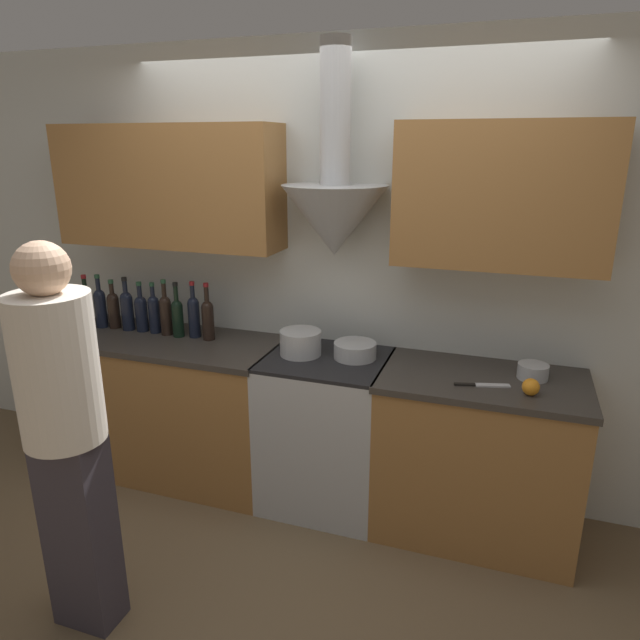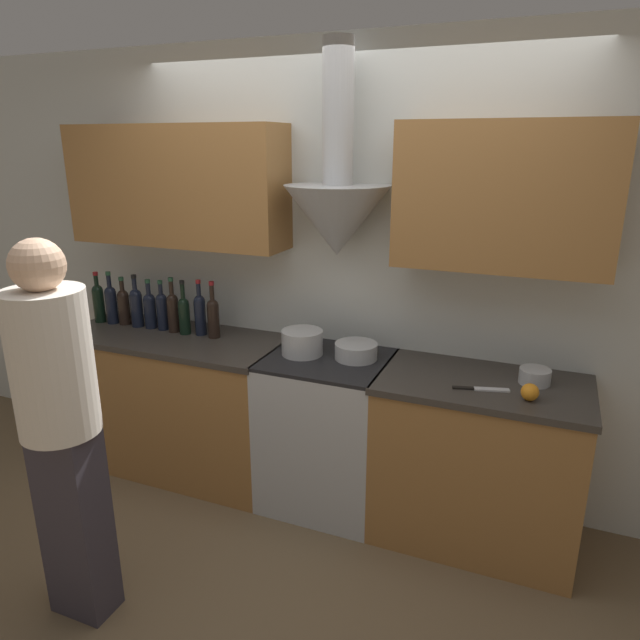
# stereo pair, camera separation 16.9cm
# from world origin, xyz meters

# --- Properties ---
(ground_plane) EXTENTS (12.00, 12.00, 0.00)m
(ground_plane) POSITION_xyz_m (0.00, 0.00, 0.00)
(ground_plane) COLOR brown
(wall_back) EXTENTS (8.40, 0.57, 2.60)m
(wall_back) POSITION_xyz_m (-0.06, 0.61, 1.46)
(wall_back) COLOR silver
(wall_back) RESTS_ON ground_plane
(counter_left) EXTENTS (1.41, 0.62, 0.90)m
(counter_left) POSITION_xyz_m (-1.03, 0.34, 0.45)
(counter_left) COLOR #9E6B38
(counter_left) RESTS_ON ground_plane
(counter_right) EXTENTS (1.04, 0.62, 0.90)m
(counter_right) POSITION_xyz_m (0.85, 0.34, 0.45)
(counter_right) COLOR #9E6B38
(counter_right) RESTS_ON ground_plane
(stove_range) EXTENTS (0.68, 0.60, 0.90)m
(stove_range) POSITION_xyz_m (0.00, 0.35, 0.46)
(stove_range) COLOR #B7BABC
(stove_range) RESTS_ON ground_plane
(wine_bottle_0) EXTENTS (0.07, 0.07, 0.34)m
(wine_bottle_0) POSITION_xyz_m (-1.65, 0.40, 1.05)
(wine_bottle_0) COLOR black
(wine_bottle_0) RESTS_ON counter_left
(wine_bottle_1) EXTENTS (0.07, 0.07, 0.35)m
(wine_bottle_1) POSITION_xyz_m (-1.55, 0.40, 1.05)
(wine_bottle_1) COLOR black
(wine_bottle_1) RESTS_ON counter_left
(wine_bottle_2) EXTENTS (0.08, 0.08, 0.32)m
(wine_bottle_2) POSITION_xyz_m (-1.46, 0.42, 1.03)
(wine_bottle_2) COLOR black
(wine_bottle_2) RESTS_ON counter_left
(wine_bottle_3) EXTENTS (0.08, 0.08, 0.34)m
(wine_bottle_3) POSITION_xyz_m (-1.35, 0.41, 1.04)
(wine_bottle_3) COLOR black
(wine_bottle_3) RESTS_ON counter_left
(wine_bottle_4) EXTENTS (0.08, 0.08, 0.32)m
(wine_bottle_4) POSITION_xyz_m (-1.25, 0.42, 1.03)
(wine_bottle_4) COLOR black
(wine_bottle_4) RESTS_ON counter_left
(wine_bottle_5) EXTENTS (0.07, 0.07, 0.32)m
(wine_bottle_5) POSITION_xyz_m (-1.15, 0.42, 1.04)
(wine_bottle_5) COLOR black
(wine_bottle_5) RESTS_ON counter_left
(wine_bottle_6) EXTENTS (0.07, 0.07, 0.35)m
(wine_bottle_6) POSITION_xyz_m (-1.06, 0.41, 1.04)
(wine_bottle_6) COLOR black
(wine_bottle_6) RESTS_ON counter_left
(wine_bottle_7) EXTENTS (0.07, 0.07, 0.34)m
(wine_bottle_7) POSITION_xyz_m (-0.97, 0.40, 1.04)
(wine_bottle_7) COLOR black
(wine_bottle_7) RESTS_ON counter_left
(wine_bottle_8) EXTENTS (0.07, 0.07, 0.35)m
(wine_bottle_8) POSITION_xyz_m (-0.87, 0.42, 1.05)
(wine_bottle_8) COLOR black
(wine_bottle_8) RESTS_ON counter_left
(wine_bottle_9) EXTENTS (0.07, 0.07, 0.35)m
(wine_bottle_9) POSITION_xyz_m (-0.77, 0.41, 1.04)
(wine_bottle_9) COLOR black
(wine_bottle_9) RESTS_ON counter_left
(stock_pot) EXTENTS (0.23, 0.23, 0.14)m
(stock_pot) POSITION_xyz_m (-0.15, 0.35, 0.97)
(stock_pot) COLOR #B7BABC
(stock_pot) RESTS_ON stove_range
(mixing_bowl) EXTENTS (0.24, 0.24, 0.09)m
(mixing_bowl) POSITION_xyz_m (0.15, 0.40, 0.95)
(mixing_bowl) COLOR #B7BABC
(mixing_bowl) RESTS_ON stove_range
(orange_fruit) EXTENTS (0.08, 0.08, 0.08)m
(orange_fruit) POSITION_xyz_m (1.07, 0.20, 0.95)
(orange_fruit) COLOR orange
(orange_fruit) RESTS_ON counter_right
(saucepan) EXTENTS (0.15, 0.15, 0.08)m
(saucepan) POSITION_xyz_m (1.08, 0.41, 0.94)
(saucepan) COLOR #B7BABC
(saucepan) RESTS_ON counter_right
(chefs_knife) EXTENTS (0.27, 0.10, 0.01)m
(chefs_knife) POSITION_xyz_m (0.85, 0.23, 0.91)
(chefs_knife) COLOR silver
(chefs_knife) RESTS_ON counter_right
(person_foreground_left) EXTENTS (0.32, 0.32, 1.71)m
(person_foreground_left) POSITION_xyz_m (-0.71, -0.85, 0.95)
(person_foreground_left) COLOR #38333D
(person_foreground_left) RESTS_ON ground_plane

